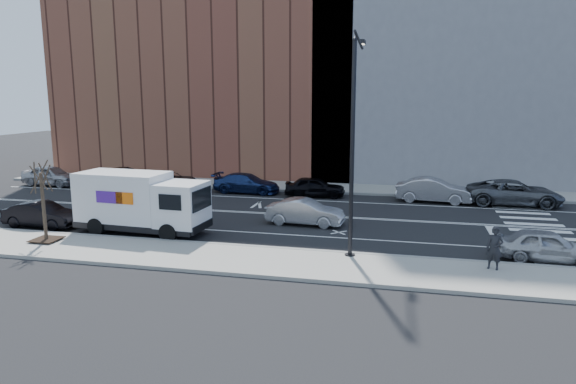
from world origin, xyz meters
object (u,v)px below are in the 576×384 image
at_px(fedex_van, 141,202).
at_px(pedestrian, 495,248).
at_px(far_parked_a, 51,176).
at_px(driving_sedan, 305,212).
at_px(far_parked_b, 125,178).
at_px(near_parked_front, 547,246).

relative_size(fedex_van, pedestrian, 4.00).
relative_size(far_parked_a, driving_sedan, 1.09).
distance_m(far_parked_b, pedestrian, 27.58).
bearing_deg(near_parked_front, far_parked_a, 75.50).
distance_m(fedex_van, far_parked_b, 13.77).
distance_m(far_parked_b, driving_sedan, 17.22).
bearing_deg(driving_sedan, far_parked_a, 74.00).
distance_m(driving_sedan, near_parked_front, 11.64).
height_order(far_parked_a, near_parked_front, far_parked_a).
xyz_separation_m(far_parked_b, driving_sedan, (15.30, -7.91, -0.05)).
xyz_separation_m(far_parked_a, driving_sedan, (21.32, -7.53, -0.09)).
relative_size(far_parked_b, near_parked_front, 1.13).
distance_m(far_parked_a, far_parked_b, 6.04).
bearing_deg(pedestrian, driving_sedan, 163.90).
relative_size(fedex_van, driving_sedan, 1.63).
bearing_deg(far_parked_a, far_parked_b, -82.31).
height_order(far_parked_b, pedestrian, pedestrian).
xyz_separation_m(fedex_van, far_parked_a, (-13.67, 11.04, -0.82)).
distance_m(fedex_van, pedestrian, 16.45).
distance_m(far_parked_a, pedestrian, 32.78).
height_order(far_parked_b, driving_sedan, far_parked_b).
height_order(far_parked_b, near_parked_front, far_parked_b).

